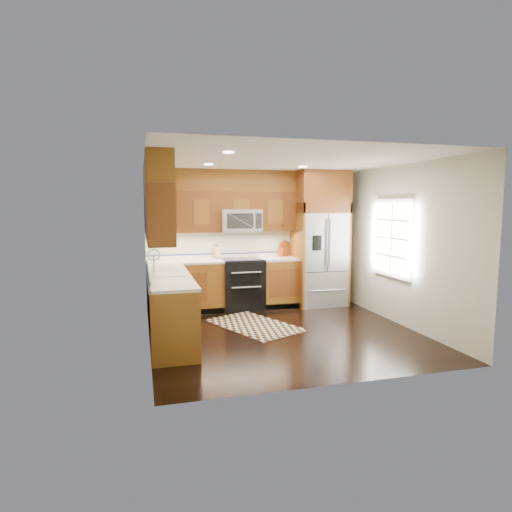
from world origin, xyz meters
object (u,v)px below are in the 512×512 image
object	(u,v)px
refrigerator	(320,238)
knife_block	(217,253)
range	(242,284)
utensil_crock	(281,250)
rug	(254,325)

from	to	relation	value
refrigerator	knife_block	world-z (taller)	refrigerator
range	utensil_crock	size ratio (longest dim) A/B	2.72
rug	knife_block	world-z (taller)	knife_block
range	refrigerator	world-z (taller)	refrigerator
knife_block	utensil_crock	xyz separation A→B (m)	(1.29, 0.02, 0.01)
rug	utensil_crock	xyz separation A→B (m)	(0.94, 1.46, 1.05)
knife_block	utensil_crock	size ratio (longest dim) A/B	0.80
refrigerator	rug	distance (m)	2.39
rug	knife_block	size ratio (longest dim) A/B	5.64
knife_block	utensil_crock	bearing A→B (deg)	0.68
knife_block	refrigerator	bearing A→B (deg)	-8.20
range	refrigerator	xyz separation A→B (m)	(1.55, -0.04, 0.83)
range	knife_block	distance (m)	0.77
refrigerator	knife_block	xyz separation A→B (m)	(-1.99, 0.29, -0.25)
range	utensil_crock	xyz separation A→B (m)	(0.85, 0.26, 0.59)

